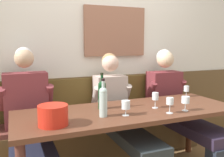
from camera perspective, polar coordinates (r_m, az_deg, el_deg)
The scene contains 15 objects.
room_wall_back at distance 3.12m, azimuth -3.24°, elevation 8.91°, with size 6.80×0.12×2.80m.
wood_wainscot_panel at distance 3.20m, azimuth -2.83°, elevation -7.91°, with size 6.80×0.03×0.95m, color brown.
wall_bench at distance 3.07m, azimuth -1.46°, elevation -12.41°, with size 2.44×0.42×0.94m.
dining_table at distance 2.40m, azimuth 4.04°, elevation -9.08°, with size 2.14×0.78×0.73m.
person_left_seat at distance 2.46m, azimuth -18.64°, elevation -9.55°, with size 0.54×1.19×1.32m.
person_center_left_seat at distance 2.69m, azimuth 2.06°, elevation -7.83°, with size 0.47×1.20×1.25m.
person_center_right_seat at distance 3.08m, azimuth 15.09°, elevation -5.71°, with size 0.53×1.20×1.28m.
ice_bucket at distance 1.96m, azimuth -13.50°, elevation -8.27°, with size 0.23×0.23×0.16m, color red.
wine_bottle_green_tall at distance 2.37m, azimuth -2.32°, elevation -3.51°, with size 0.07×0.07×0.35m.
wine_bottle_clear_water at distance 2.12m, azimuth -2.04°, elevation -5.11°, with size 0.07×0.07×0.33m.
wine_glass_by_bottle at distance 2.16m, azimuth 3.20°, elevation -6.26°, with size 0.08×0.08×0.13m.
wine_glass_center_front at distance 3.04m, azimuth 16.85°, elevation -2.42°, with size 0.06×0.06×0.13m.
wine_glass_right_end at distance 2.28m, azimuth 13.26°, elevation -5.31°, with size 0.07×0.07×0.14m.
wine_glass_mid_left at distance 2.40m, azimuth 16.66°, elevation -4.90°, with size 0.08×0.08×0.14m.
wine_glass_near_bucket at distance 2.44m, azimuth 10.00°, elevation -4.27°, with size 0.06×0.06×0.15m.
Camera 1 is at (-1.02, -1.86, 1.36)m, focal length 39.49 mm.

